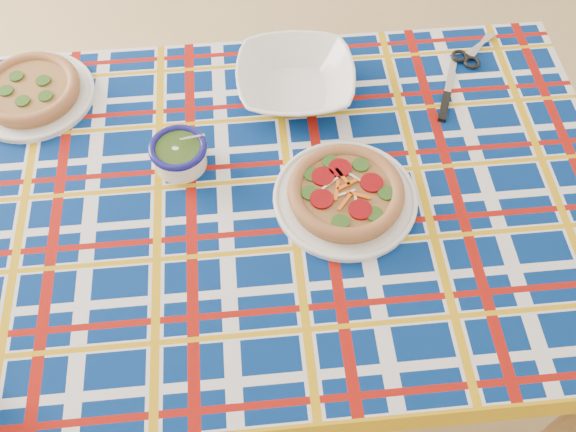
% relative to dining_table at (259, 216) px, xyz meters
% --- Properties ---
extents(floor, '(4.00, 4.00, 0.00)m').
position_rel_dining_table_xyz_m(floor, '(-0.52, 0.59, -0.64)').
color(floor, '#A08152').
rests_on(floor, ground).
extents(dining_table, '(1.74, 1.40, 0.71)m').
position_rel_dining_table_xyz_m(dining_table, '(0.00, 0.00, 0.00)').
color(dining_table, brown).
rests_on(dining_table, floor).
extents(tablecloth, '(1.77, 1.43, 0.10)m').
position_rel_dining_table_xyz_m(tablecloth, '(0.00, 0.00, 0.02)').
color(tablecloth, navy).
rests_on(tablecloth, dining_table).
extents(main_focaccia_plate, '(0.41, 0.41, 0.06)m').
position_rel_dining_table_xyz_m(main_focaccia_plate, '(0.18, 0.04, 0.10)').
color(main_focaccia_plate, '#966335').
rests_on(main_focaccia_plate, tablecloth).
extents(pesto_bowl, '(0.14, 0.14, 0.07)m').
position_rel_dining_table_xyz_m(pesto_bowl, '(-0.18, 0.04, 0.11)').
color(pesto_bowl, '#20380F').
rests_on(pesto_bowl, tablecloth).
extents(serving_bowl, '(0.34, 0.34, 0.07)m').
position_rel_dining_table_xyz_m(serving_bowl, '(0.00, 0.32, 0.11)').
color(serving_bowl, white).
rests_on(serving_bowl, tablecloth).
extents(second_focaccia_plate, '(0.34, 0.34, 0.05)m').
position_rel_dining_table_xyz_m(second_focaccia_plate, '(-0.58, 0.14, 0.10)').
color(second_focaccia_plate, '#966335').
rests_on(second_focaccia_plate, tablecloth).
extents(table_knife, '(0.03, 0.23, 0.01)m').
position_rel_dining_table_xyz_m(table_knife, '(0.35, 0.45, 0.08)').
color(table_knife, silver).
rests_on(table_knife, tablecloth).
extents(kitchen_scissors, '(0.15, 0.19, 0.01)m').
position_rel_dining_table_xyz_m(kitchen_scissors, '(0.41, 0.57, 0.08)').
color(kitchen_scissors, silver).
rests_on(kitchen_scissors, tablecloth).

